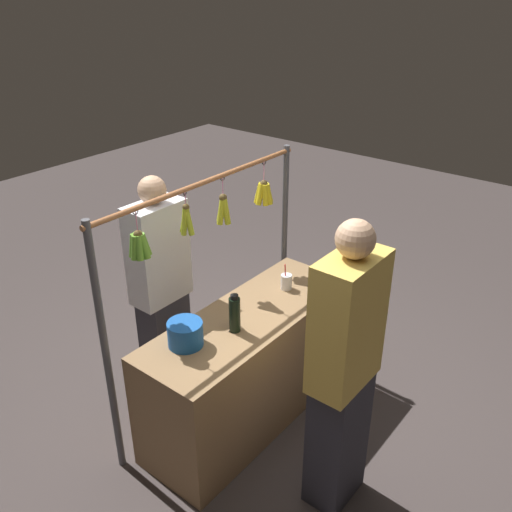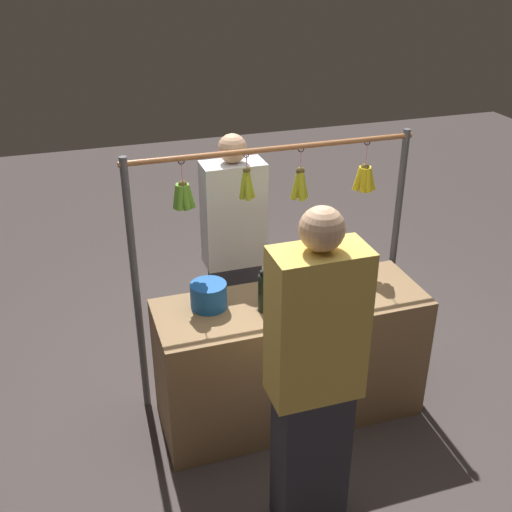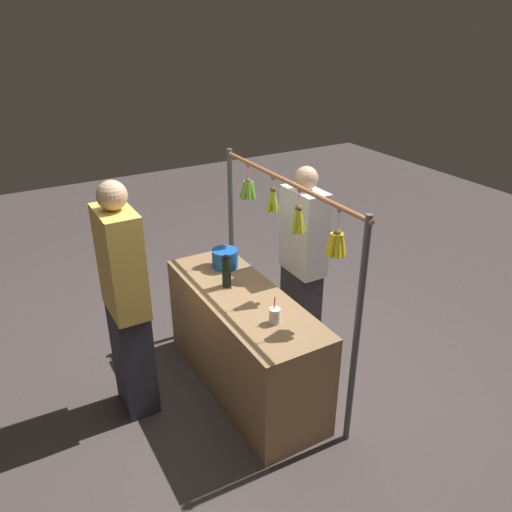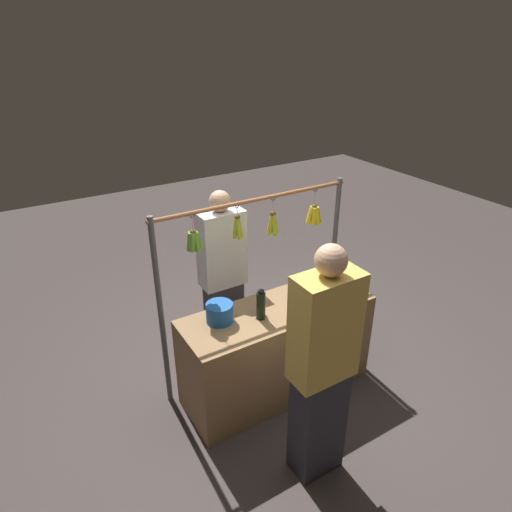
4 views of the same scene
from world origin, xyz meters
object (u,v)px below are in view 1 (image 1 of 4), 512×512
at_px(water_bottle, 235,314).
at_px(blue_bucket, 185,334).
at_px(vendor_person, 161,293).
at_px(drink_cup, 286,282).
at_px(customer_person, 343,376).

xyz_separation_m(water_bottle, blue_bucket, (0.29, -0.13, -0.04)).
xyz_separation_m(water_bottle, vendor_person, (-0.02, -0.68, -0.12)).
xyz_separation_m(drink_cup, vendor_person, (0.58, -0.63, -0.06)).
bearing_deg(customer_person, blue_bucket, -73.02).
bearing_deg(water_bottle, blue_bucket, -24.58).
bearing_deg(blue_bucket, vendor_person, -119.50).
xyz_separation_m(vendor_person, customer_person, (0.04, 1.44, 0.05)).
bearing_deg(water_bottle, customer_person, 88.88).
bearing_deg(blue_bucket, customer_person, 106.98).
xyz_separation_m(water_bottle, customer_person, (0.01, 0.76, -0.07)).
xyz_separation_m(drink_cup, customer_person, (0.62, 0.81, -0.00)).
xyz_separation_m(blue_bucket, drink_cup, (-0.89, 0.08, -0.02)).
relative_size(blue_bucket, customer_person, 0.12).
relative_size(water_bottle, vendor_person, 0.15).
relative_size(blue_bucket, vendor_person, 0.13).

